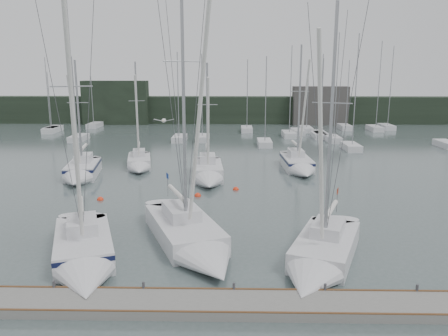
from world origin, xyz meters
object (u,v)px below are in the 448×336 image
object	(u,v)px
sailboat_near_center	(195,243)
sailboat_mid_b	(139,164)
sailboat_mid_a	(81,173)
sailboat_mid_d	(299,166)
buoy_a	(198,196)
buoy_c	(100,200)
sailboat_near_left	(84,257)
sailboat_near_right	(319,260)
buoy_b	(236,190)
sailboat_mid_c	(208,175)

from	to	relation	value
sailboat_near_center	sailboat_mid_b	xyz separation A→B (m)	(-7.47, 20.69, -0.04)
sailboat_mid_a	sailboat_mid_d	xyz separation A→B (m)	(20.61, 3.60, -0.03)
sailboat_mid_d	buoy_a	xyz separation A→B (m)	(-9.39, -8.88, -0.60)
sailboat_mid_b	buoy_c	size ratio (longest dim) A/B	22.67
sailboat_near_left	buoy_a	distance (m)	13.94
sailboat_near_right	buoy_c	distance (m)	18.89
sailboat_near_center	sailboat_mid_a	world-z (taller)	sailboat_near_center
sailboat_near_center	sailboat_mid_b	size ratio (longest dim) A/B	1.53
sailboat_mid_d	buoy_b	distance (m)	9.39
sailboat_near_right	sailboat_mid_d	world-z (taller)	sailboat_near_right
sailboat_mid_b	sailboat_mid_c	bearing A→B (deg)	-44.55
sailboat_near_right	sailboat_mid_d	size ratio (longest dim) A/B	1.07
sailboat_near_left	sailboat_mid_d	xyz separation A→B (m)	(14.12, 21.98, 0.00)
sailboat_near_left	sailboat_mid_a	xyz separation A→B (m)	(-6.50, 18.38, 0.03)
sailboat_near_left	sailboat_mid_d	size ratio (longest dim) A/B	1.17
sailboat_near_right	buoy_b	bearing A→B (deg)	126.96
sailboat_near_right	sailboat_mid_d	bearing A→B (deg)	106.02
buoy_b	buoy_a	bearing A→B (deg)	-147.20
sailboat_mid_d	buoy_c	size ratio (longest dim) A/B	26.04
sailboat_mid_a	sailboat_mid_c	distance (m)	11.80
sailboat_mid_a	buoy_a	xyz separation A→B (m)	(11.22, -5.28, -0.63)
sailboat_mid_b	buoy_c	distance (m)	10.82
sailboat_mid_b	buoy_a	bearing A→B (deg)	-66.34
buoy_a	sailboat_near_right	bearing A→B (deg)	-61.51
sailboat_mid_b	buoy_b	world-z (taller)	sailboat_mid_b
sailboat_mid_d	buoy_a	size ratio (longest dim) A/B	24.60
sailboat_mid_c	sailboat_near_left	bearing A→B (deg)	-111.11
sailboat_near_right	buoy_a	bearing A→B (deg)	140.36
sailboat_near_left	buoy_c	bearing A→B (deg)	83.51
sailboat_mid_b	sailboat_near_right	bearing A→B (deg)	-70.03
sailboat_near_center	buoy_b	size ratio (longest dim) A/B	34.40
sailboat_mid_a	buoy_c	distance (m)	7.52
sailboat_mid_a	buoy_a	bearing A→B (deg)	-34.43
sailboat_mid_a	sailboat_mid_d	bearing A→B (deg)	0.68
sailboat_near_right	sailboat_mid_c	size ratio (longest dim) A/B	1.24
buoy_c	buoy_b	bearing A→B (deg)	16.80
sailboat_near_center	buoy_a	size ratio (longest dim) A/B	32.87
sailboat_near_center	buoy_b	xyz separation A→B (m)	(2.30, 13.10, -0.57)
sailboat_mid_d	buoy_b	bearing A→B (deg)	-135.32
sailboat_near_left	sailboat_mid_b	xyz separation A→B (m)	(-1.98, 22.66, -0.08)
sailboat_near_center	sailboat_mid_d	xyz separation A→B (m)	(8.63, 20.01, 0.03)
sailboat_near_right	sailboat_mid_a	distance (m)	26.02
sailboat_near_center	buoy_c	distance (m)	12.91
buoy_c	sailboat_mid_a	bearing A→B (deg)	119.88
sailboat_near_left	sailboat_mid_d	bearing A→B (deg)	37.70
sailboat_mid_b	sailboat_mid_c	xyz separation A→B (m)	(7.28, -4.76, 0.09)
sailboat_near_left	buoy_b	xyz separation A→B (m)	(7.79, 15.07, -0.60)
sailboat_mid_d	sailboat_near_left	bearing A→B (deg)	-125.53
sailboat_mid_d	sailboat_mid_a	bearing A→B (deg)	-172.91
sailboat_mid_a	buoy_b	bearing A→B (deg)	-22.27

